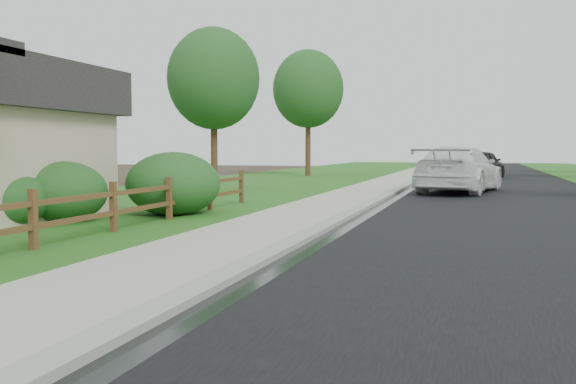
% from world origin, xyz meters
% --- Properties ---
extents(road, '(8.00, 90.00, 0.02)m').
position_xyz_m(road, '(4.60, 35.00, 0.01)').
color(road, black).
rests_on(road, ground).
extents(curb, '(0.40, 90.00, 0.12)m').
position_xyz_m(curb, '(0.40, 35.00, 0.06)').
color(curb, gray).
rests_on(curb, ground).
extents(wet_gutter, '(0.50, 90.00, 0.00)m').
position_xyz_m(wet_gutter, '(0.75, 35.00, 0.02)').
color(wet_gutter, black).
rests_on(wet_gutter, road).
extents(sidewalk, '(2.20, 90.00, 0.10)m').
position_xyz_m(sidewalk, '(-0.90, 35.00, 0.05)').
color(sidewalk, '#B0AB9A').
rests_on(sidewalk, ground).
extents(grass_strip, '(1.60, 90.00, 0.06)m').
position_xyz_m(grass_strip, '(-2.80, 35.00, 0.03)').
color(grass_strip, '#245A19').
rests_on(grass_strip, ground).
extents(lawn_near, '(9.00, 90.00, 0.04)m').
position_xyz_m(lawn_near, '(-8.00, 35.00, 0.02)').
color(lawn_near, '#245A19').
rests_on(lawn_near, ground).
extents(ranch_fence, '(0.12, 16.92, 1.10)m').
position_xyz_m(ranch_fence, '(-3.60, 6.40, 0.62)').
color(ranch_fence, '#522F1B').
rests_on(ranch_fence, ground).
extents(white_suv, '(3.76, 6.74, 1.84)m').
position_xyz_m(white_suv, '(2.91, 22.50, 0.94)').
color(white_suv, white).
rests_on(white_suv, road).
extents(dark_car_mid, '(3.25, 5.45, 1.74)m').
position_xyz_m(dark_car_mid, '(3.83, 35.63, 0.89)').
color(dark_car_mid, black).
rests_on(dark_car_mid, road).
extents(dark_car_far, '(2.64, 5.13, 1.61)m').
position_xyz_m(dark_car_far, '(2.00, 43.34, 0.82)').
color(dark_car_far, black).
rests_on(dark_car_far, road).
extents(boulder, '(1.03, 0.80, 0.66)m').
position_xyz_m(boulder, '(-6.00, 9.40, 0.33)').
color(boulder, brown).
rests_on(boulder, ground).
extents(shrub_b, '(2.32, 2.32, 1.27)m').
position_xyz_m(shrub_b, '(-6.50, 7.87, 0.63)').
color(shrub_b, '#1C4F20').
rests_on(shrub_b, ground).
extents(shrub_c, '(2.30, 2.30, 1.48)m').
position_xyz_m(shrub_c, '(-5.91, 9.04, 0.74)').
color(shrub_c, '#1C4F20').
rests_on(shrub_c, ground).
extents(shrub_d, '(3.06, 3.06, 1.70)m').
position_xyz_m(shrub_d, '(-4.10, 11.18, 0.85)').
color(shrub_d, '#1C4F20').
rests_on(shrub_d, ground).
extents(tree_near_left, '(3.87, 3.87, 6.85)m').
position_xyz_m(tree_near_left, '(-7.00, 20.30, 4.71)').
color(tree_near_left, '#3C2518').
rests_on(tree_near_left, ground).
extents(tree_mid_left, '(4.61, 4.61, 8.24)m').
position_xyz_m(tree_mid_left, '(-7.00, 35.22, 5.69)').
color(tree_mid_left, '#3C2518').
rests_on(tree_mid_left, ground).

